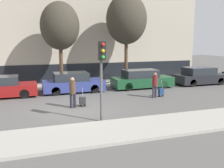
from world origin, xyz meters
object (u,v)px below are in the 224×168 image
(parked_car_1, at_px, (73,83))
(traffic_light, at_px, (102,65))
(trolley_left, at_px, (83,101))
(pedestrian_right, at_px, (155,84))
(pedestrian_left, at_px, (73,91))
(parked_car_3, at_px, (200,76))
(bare_tree_near_crossing, at_px, (60,26))
(parked_bicycle, at_px, (101,79))
(parked_car_0, at_px, (2,88))
(trolley_right, at_px, (161,92))
(parked_car_2, at_px, (142,79))
(bare_tree_down_street, at_px, (126,19))

(parked_car_1, xyz_separation_m, traffic_light, (0.12, -7.04, 1.92))
(trolley_left, bearing_deg, pedestrian_right, 7.94)
(pedestrian_right, bearing_deg, pedestrian_left, -4.26)
(parked_car_3, bearing_deg, traffic_light, -146.97)
(bare_tree_near_crossing, bearing_deg, pedestrian_left, -91.76)
(pedestrian_right, distance_m, parked_bicycle, 5.98)
(parked_car_0, height_order, trolley_left, parked_car_0)
(parked_bicycle, bearing_deg, trolley_right, -65.87)
(parked_car_1, xyz_separation_m, trolley_right, (5.21, -3.33, -0.32))
(parked_car_2, xyz_separation_m, trolley_left, (-5.49, -3.98, -0.33))
(parked_car_1, xyz_separation_m, pedestrian_left, (-0.72, -4.20, 0.29))
(traffic_light, distance_m, bare_tree_near_crossing, 9.27)
(parked_car_0, bearing_deg, trolley_right, -17.54)
(parked_car_1, bearing_deg, parked_car_3, -1.02)
(parked_car_0, distance_m, pedestrian_left, 5.60)
(trolley_left, height_order, pedestrian_right, pedestrian_right)
(pedestrian_left, bearing_deg, bare_tree_down_street, -139.90)
(parked_car_0, relative_size, traffic_light, 1.19)
(parked_car_2, relative_size, trolley_left, 4.31)
(parked_car_0, height_order, parked_bicycle, parked_car_0)
(parked_car_0, relative_size, pedestrian_right, 2.64)
(parked_bicycle, relative_size, bare_tree_down_street, 0.24)
(parked_car_3, bearing_deg, bare_tree_near_crossing, 169.06)
(parked_car_3, distance_m, pedestrian_left, 12.05)
(trolley_left, bearing_deg, parked_car_3, 19.99)
(parked_car_3, xyz_separation_m, traffic_light, (-10.53, -6.85, 1.91))
(trolley_left, bearing_deg, traffic_light, -84.36)
(pedestrian_right, relative_size, traffic_light, 0.45)
(parked_car_0, relative_size, parked_car_2, 0.92)
(parked_car_2, relative_size, bare_tree_near_crossing, 0.73)
(parked_car_1, height_order, pedestrian_right, pedestrian_right)
(parked_car_3, distance_m, trolley_right, 6.29)
(pedestrian_left, bearing_deg, parked_car_0, -53.44)
(pedestrian_right, bearing_deg, parked_car_1, -48.64)
(parked_car_0, relative_size, bare_tree_down_street, 0.59)
(parked_car_3, xyz_separation_m, trolley_right, (-5.44, -3.14, -0.33))
(parked_car_3, distance_m, traffic_light, 12.71)
(parked_car_3, height_order, pedestrian_right, pedestrian_right)
(parked_car_3, relative_size, parked_bicycle, 2.45)
(pedestrian_left, relative_size, trolley_right, 1.52)
(pedestrian_right, height_order, traffic_light, traffic_light)
(parked_car_0, height_order, pedestrian_right, pedestrian_right)
(traffic_light, xyz_separation_m, parked_bicycle, (2.62, 9.23, -2.09))
(trolley_left, bearing_deg, parked_car_2, 35.91)
(trolley_left, distance_m, pedestrian_right, 4.93)
(trolley_right, bearing_deg, bare_tree_near_crossing, 137.25)
(bare_tree_near_crossing, bearing_deg, parked_car_0, -152.00)
(trolley_right, bearing_deg, traffic_light, -143.99)
(parked_car_2, bearing_deg, trolley_right, -92.02)
(trolley_left, relative_size, bare_tree_near_crossing, 0.17)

